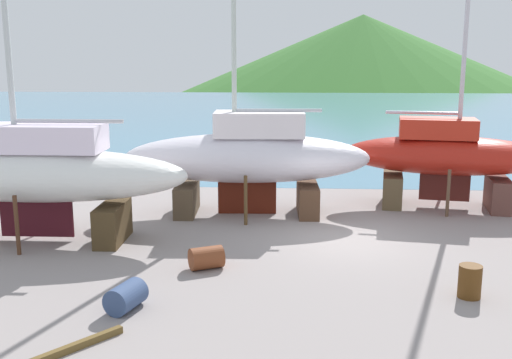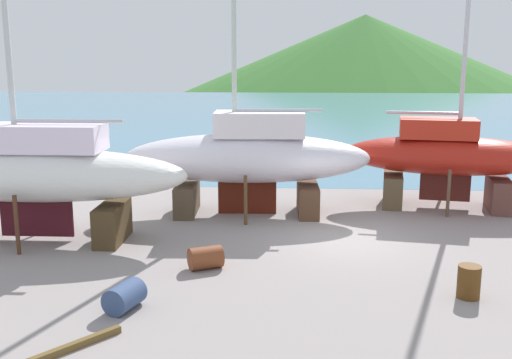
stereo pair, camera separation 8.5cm
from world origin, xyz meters
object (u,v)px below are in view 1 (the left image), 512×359
object	(u,v)px
barrel_tar_black	(470,281)
barrel_rust_far	(206,258)
sailboat_large_starboard	(248,156)
barrel_tipped_left	(126,297)
sailboat_mid_port	(446,156)
sailboat_small_center	(35,173)

from	to	relation	value
barrel_tar_black	barrel_rust_far	distance (m)	6.59
sailboat_large_starboard	barrel_tipped_left	bearing A→B (deg)	73.54
sailboat_large_starboard	barrel_tar_black	xyz separation A→B (m)	(5.69, -7.26, -1.68)
barrel_tipped_left	barrel_rust_far	size ratio (longest dim) A/B	1.06
barrel_tar_black	barrel_tipped_left	bearing A→B (deg)	-171.62
sailboat_mid_port	barrel_rust_far	world-z (taller)	sailboat_mid_port
sailboat_small_center	sailboat_large_starboard	bearing A→B (deg)	-150.68
sailboat_small_center	sailboat_mid_port	distance (m)	14.20
sailboat_large_starboard	barrel_rust_far	distance (m)	6.01
sailboat_mid_port	barrel_tar_black	size ratio (longest dim) A/B	15.25
sailboat_large_starboard	barrel_tar_black	size ratio (longest dim) A/B	20.04
sailboat_small_center	sailboat_large_starboard	world-z (taller)	sailboat_large_starboard
sailboat_small_center	sailboat_large_starboard	distance (m)	7.10
sailboat_small_center	sailboat_mid_port	world-z (taller)	sailboat_small_center
barrel_tar_black	barrel_rust_far	size ratio (longest dim) A/B	0.91
sailboat_mid_port	barrel_tipped_left	bearing A→B (deg)	-124.83
sailboat_small_center	barrel_rust_far	xyz separation A→B (m)	(5.45, -2.19, -1.80)
sailboat_small_center	sailboat_large_starboard	size ratio (longest dim) A/B	0.99
barrel_tipped_left	sailboat_small_center	bearing A→B (deg)	129.39
barrel_tipped_left	sailboat_large_starboard	bearing A→B (deg)	75.72
sailboat_small_center	barrel_tar_black	distance (m)	12.55
sailboat_mid_port	barrel_tipped_left	distance (m)	13.58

